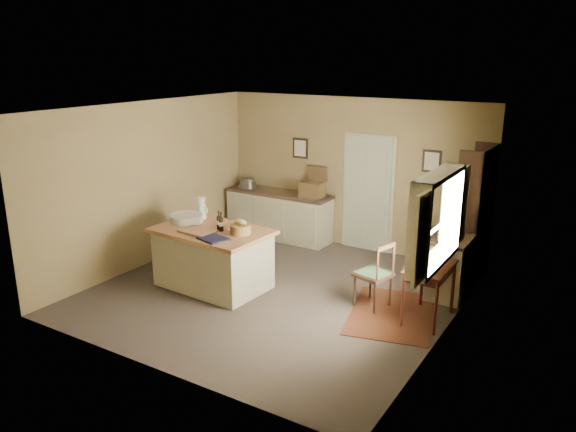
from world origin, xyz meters
The scene contains 16 objects.
ground centered at (0.00, 0.00, 0.00)m, with size 5.00×5.00×0.00m, color #4D423B.
wall_back centered at (0.00, 2.50, 1.35)m, with size 5.00×0.10×2.70m, color olive.
wall_front centered at (0.00, -2.50, 1.35)m, with size 5.00×0.10×2.70m, color olive.
wall_left centered at (-2.50, 0.00, 1.35)m, with size 0.10×5.00×2.70m, color olive.
wall_right centered at (2.50, 0.00, 1.35)m, with size 0.10×5.00×2.70m, color olive.
ceiling centered at (0.00, 0.00, 2.70)m, with size 5.00×5.00×0.00m, color silver.
door centered at (0.35, 2.47, 1.05)m, with size 0.97×0.06×2.11m, color #A7AC91.
framed_prints centered at (0.20, 2.48, 1.72)m, with size 2.82×0.02×0.38m.
window centered at (2.42, -0.20, 1.55)m, with size 0.25×1.99×1.12m.
work_island centered at (-0.94, -0.31, 0.48)m, with size 1.76×1.21×1.20m.
sideboard centered at (-1.34, 2.20, 0.48)m, with size 2.09×0.59×1.18m.
rug centered at (1.75, 0.20, 0.00)m, with size 1.10×1.60×0.01m, color #502410.
writing_desk centered at (2.20, 0.30, 0.66)m, with size 0.51×0.84×0.82m.
desk_chair centered at (1.41, 0.30, 0.47)m, with size 0.44×0.44×0.94m, color black, non-canonical shape.
right_cabinet centered at (2.20, 1.31, 0.46)m, with size 0.56×1.00×0.99m.
shelving_unit centered at (2.35, 2.00, 1.05)m, with size 0.36×0.95×2.10m.
Camera 1 is at (4.19, -6.49, 3.43)m, focal length 35.00 mm.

